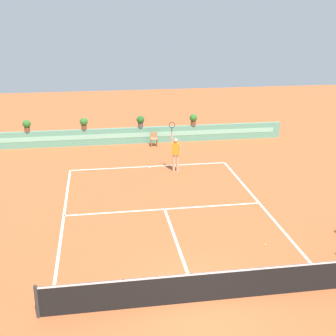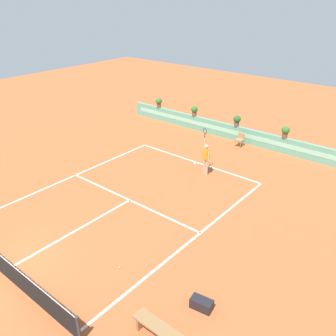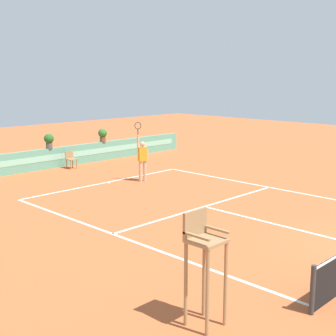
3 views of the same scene
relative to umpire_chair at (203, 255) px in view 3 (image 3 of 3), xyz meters
name	(u,v)px [view 3 (image 3 of 3)]	position (x,y,z in m)	size (l,w,h in m)	color
ground_plane	(213,209)	(6.14, 4.74, -1.34)	(60.00, 60.00, 0.00)	#B2562D
court_lines	(198,205)	(6.14, 5.45, -1.34)	(8.32, 11.94, 0.01)	white
back_wall_barrier	(50,158)	(6.14, 15.12, -0.84)	(18.00, 0.21, 1.00)	#599E84
umpire_chair	(203,255)	(0.00, 0.00, 0.00)	(0.60, 0.60, 2.14)	#99754C
ball_kid_chair	(71,159)	(6.88, 14.39, -0.86)	(0.44, 0.44, 0.85)	#99754C
tennis_player	(142,157)	(7.39, 9.70, -0.29)	(0.59, 0.33, 2.58)	tan
potted_plant_centre	(49,140)	(6.15, 15.13, 0.07)	(0.48, 0.48, 0.72)	#514C47
potted_plant_right	(103,134)	(9.46, 15.13, 0.07)	(0.48, 0.48, 0.72)	brown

